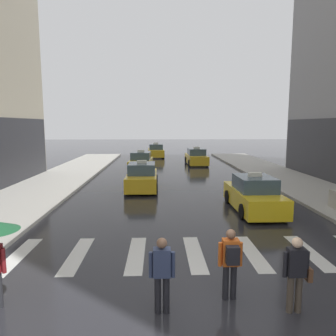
{
  "coord_description": "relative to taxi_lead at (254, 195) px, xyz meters",
  "views": [
    {
      "loc": [
        -1.12,
        -6.16,
        3.95
      ],
      "look_at": [
        -0.66,
        8.0,
        1.99
      ],
      "focal_mm": 33.34,
      "sensor_mm": 36.0,
      "label": 1
    }
  ],
  "objects": [
    {
      "name": "taxi_fifth",
      "position": [
        -4.68,
        24.44,
        0.0
      ],
      "size": [
        2.12,
        4.63,
        1.8
      ],
      "color": "gold",
      "rests_on": "ground"
    },
    {
      "name": "taxi_fourth",
      "position": [
        -0.58,
        16.9,
        0.0
      ],
      "size": [
        2.04,
        4.59,
        1.8
      ],
      "color": "gold",
      "rests_on": "ground"
    },
    {
      "name": "taxi_third",
      "position": [
        -5.89,
        13.12,
        0.0
      ],
      "size": [
        2.11,
        4.62,
        1.8
      ],
      "color": "yellow",
      "rests_on": "ground"
    },
    {
      "name": "ground_plane",
      "position": [
        -3.3,
        -7.8,
        -0.72
      ],
      "size": [
        160.0,
        160.0,
        0.0
      ],
      "primitive_type": "plane",
      "color": "#26262B"
    },
    {
      "name": "crosswalk_markings",
      "position": [
        -3.3,
        -4.8,
        -0.72
      ],
      "size": [
        11.3,
        2.8,
        0.01
      ],
      "color": "silver",
      "rests_on": "ground"
    },
    {
      "name": "pedestrian_with_handbag",
      "position": [
        -1.53,
        -7.9,
        0.21
      ],
      "size": [
        0.6,
        0.24,
        1.65
      ],
      "color": "#473D33",
      "rests_on": "ground"
    },
    {
      "name": "taxi_second",
      "position": [
        -5.41,
        5.11,
        0.0
      ],
      "size": [
        1.93,
        4.54,
        1.8
      ],
      "color": "gold",
      "rests_on": "ground"
    },
    {
      "name": "taxi_lead",
      "position": [
        0.0,
        0.0,
        0.0
      ],
      "size": [
        1.96,
        4.55,
        1.8
      ],
      "color": "yellow",
      "rests_on": "ground"
    },
    {
      "name": "pedestrian_with_backpack",
      "position": [
        -2.8,
        -7.39,
        0.25
      ],
      "size": [
        0.55,
        0.43,
        1.65
      ],
      "color": "black",
      "rests_on": "ground"
    },
    {
      "name": "pedestrian_plain_coat",
      "position": [
        -4.35,
        -7.83,
        0.21
      ],
      "size": [
        0.55,
        0.24,
        1.65
      ],
      "color": "black",
      "rests_on": "ground"
    }
  ]
}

